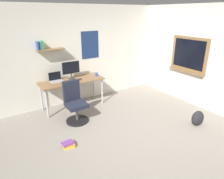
% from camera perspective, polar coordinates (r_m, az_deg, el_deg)
% --- Properties ---
extents(ground_plane, '(5.20, 5.20, 0.00)m').
position_cam_1_polar(ground_plane, '(4.21, 6.47, -13.66)').
color(ground_plane, gray).
rests_on(ground_plane, ground).
extents(wall_back, '(5.00, 0.30, 2.60)m').
position_cam_1_polar(wall_back, '(5.66, -9.08, 9.76)').
color(wall_back, silver).
rests_on(wall_back, ground).
extents(wall_right, '(0.22, 5.00, 2.60)m').
position_cam_1_polar(wall_right, '(5.51, 27.17, 7.38)').
color(wall_right, silver).
rests_on(wall_right, ground).
extents(desk, '(1.64, 0.62, 0.75)m').
position_cam_1_polar(desk, '(5.31, -11.33, 1.88)').
color(desk, olive).
rests_on(desk, ground).
extents(office_chair, '(0.52, 0.52, 0.95)m').
position_cam_1_polar(office_chair, '(4.70, -10.47, -4.26)').
color(office_chair, black).
rests_on(office_chair, ground).
extents(laptop, '(0.31, 0.21, 0.23)m').
position_cam_1_polar(laptop, '(5.29, -15.72, 2.85)').
color(laptop, '#ADAFB5').
rests_on(laptop, desk).
extents(monitor_primary, '(0.46, 0.17, 0.46)m').
position_cam_1_polar(monitor_primary, '(5.31, -11.59, 5.73)').
color(monitor_primary, '#38383D').
rests_on(monitor_primary, desk).
extents(keyboard, '(0.37, 0.13, 0.02)m').
position_cam_1_polar(keyboard, '(5.19, -11.90, 2.32)').
color(keyboard, black).
rests_on(keyboard, desk).
extents(computer_mouse, '(0.10, 0.06, 0.03)m').
position_cam_1_polar(computer_mouse, '(5.29, -9.10, 2.95)').
color(computer_mouse, '#262628').
rests_on(computer_mouse, desk).
extents(coffee_mug, '(0.08, 0.08, 0.09)m').
position_cam_1_polar(coffee_mug, '(5.54, -4.43, 4.32)').
color(coffee_mug, '#334CA5').
rests_on(coffee_mug, desk).
extents(backpack, '(0.32, 0.22, 0.34)m').
position_cam_1_polar(backpack, '(4.94, 23.20, -7.50)').
color(backpack, '#232328').
rests_on(backpack, ground).
extents(book_stack_on_floor, '(0.26, 0.21, 0.09)m').
position_cam_1_polar(book_stack_on_floor, '(4.03, -12.27, -15.03)').
color(book_stack_on_floor, gold).
rests_on(book_stack_on_floor, ground).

